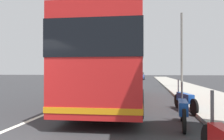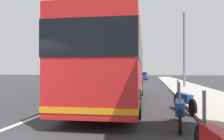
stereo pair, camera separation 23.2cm
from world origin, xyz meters
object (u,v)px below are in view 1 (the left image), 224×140
at_px(motorcycle_by_tree, 183,110).
at_px(utility_pole, 182,50).
at_px(car_far_distant, 139,76).
at_px(car_side_street, 103,78).
at_px(coach_bus, 117,64).
at_px(motorcycle_nearest_curb, 185,100).

xyz_separation_m(motorcycle_by_tree, utility_pole, (16.08, -2.31, 3.29)).
bearing_deg(utility_pole, car_far_distant, 13.09).
relative_size(motorcycle_by_tree, car_far_distant, 0.47).
height_order(car_side_street, car_far_distant, car_side_street).
xyz_separation_m(coach_bus, motorcycle_nearest_curb, (-2.05, -3.07, -1.50)).
distance_m(coach_bus, utility_pole, 12.62).
relative_size(coach_bus, motorcycle_by_tree, 5.73).
height_order(motorcycle_by_tree, utility_pole, utility_pole).
xyz_separation_m(motorcycle_by_tree, car_side_street, (24.02, 7.41, 0.26)).
bearing_deg(coach_bus, car_side_street, 11.73).
relative_size(coach_bus, motorcycle_nearest_curb, 5.15).
distance_m(car_side_street, utility_pole, 12.91).
xyz_separation_m(coach_bus, car_side_street, (19.42, 4.80, -1.25)).
xyz_separation_m(motorcycle_nearest_curb, car_far_distant, (35.48, 3.25, 0.26)).
distance_m(coach_bus, car_far_distant, 33.45).
relative_size(coach_bus, utility_pole, 1.58).
height_order(motorcycle_by_tree, car_far_distant, car_far_distant).
relative_size(coach_bus, car_side_street, 2.50).
relative_size(motorcycle_nearest_curb, car_far_distant, 0.52).
distance_m(car_side_street, car_far_distant, 14.76).
bearing_deg(coach_bus, utility_pole, -25.38).
xyz_separation_m(coach_bus, motorcycle_by_tree, (-4.61, -2.61, -1.50)).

